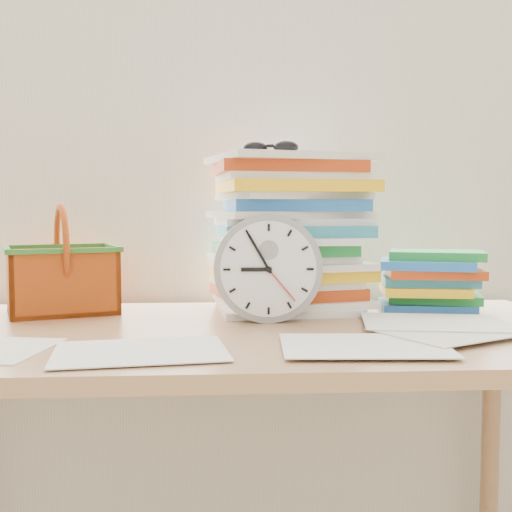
{
  "coord_description": "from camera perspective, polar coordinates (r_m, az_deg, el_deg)",
  "views": [
    {
      "loc": [
        -0.04,
        0.35,
        0.98
      ],
      "look_at": [
        0.03,
        1.6,
        0.89
      ],
      "focal_mm": 45.0,
      "sensor_mm": 36.0,
      "label": 1
    }
  ],
  "objects": [
    {
      "name": "curtain",
      "position": [
        1.66,
        -2.09,
        15.2
      ],
      "size": [
        2.4,
        0.01,
        2.5
      ],
      "primitive_type": "cube",
      "color": "white",
      "rests_on": "room_shell"
    },
    {
      "name": "desk",
      "position": [
        1.28,
        -1.56,
        -9.71
      ],
      "size": [
        1.4,
        0.7,
        0.75
      ],
      "color": "#A8784E",
      "rests_on": "ground"
    },
    {
      "name": "book_stack",
      "position": [
        1.53,
        15.22,
        -2.14
      ],
      "size": [
        0.27,
        0.23,
        0.14
      ],
      "primitive_type": null,
      "rotation": [
        0.0,
        0.0,
        -0.24
      ],
      "color": "white",
      "rests_on": "desk"
    },
    {
      "name": "clock",
      "position": [
        1.33,
        1.04,
        -1.09
      ],
      "size": [
        0.22,
        0.04,
        0.22
      ],
      "primitive_type": "cylinder",
      "rotation": [
        1.57,
        0.0,
        0.0
      ],
      "color": "gray",
      "rests_on": "desk"
    },
    {
      "name": "sunglasses",
      "position": [
        1.44,
        1.31,
        9.61
      ],
      "size": [
        0.18,
        0.17,
        0.04
      ],
      "primitive_type": null,
      "rotation": [
        0.0,
        0.0,
        -0.38
      ],
      "color": "black",
      "rests_on": "paper_stack"
    },
    {
      "name": "paper_stack",
      "position": [
        1.47,
        2.83,
        1.97
      ],
      "size": [
        0.4,
        0.35,
        0.35
      ],
      "primitive_type": null,
      "rotation": [
        0.0,
        0.0,
        0.17
      ],
      "color": "white",
      "rests_on": "desk"
    },
    {
      "name": "scattered_papers",
      "position": [
        1.27,
        -1.57,
        -6.17
      ],
      "size": [
        1.26,
        0.42,
        0.02
      ],
      "primitive_type": null,
      "color": "white",
      "rests_on": "desk"
    },
    {
      "name": "basket",
      "position": [
        1.51,
        -16.88,
        -0.33
      ],
      "size": [
        0.29,
        0.26,
        0.24
      ],
      "primitive_type": null,
      "rotation": [
        0.0,
        0.0,
        0.34
      ],
      "color": "#BE4E12",
      "rests_on": "desk"
    }
  ]
}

